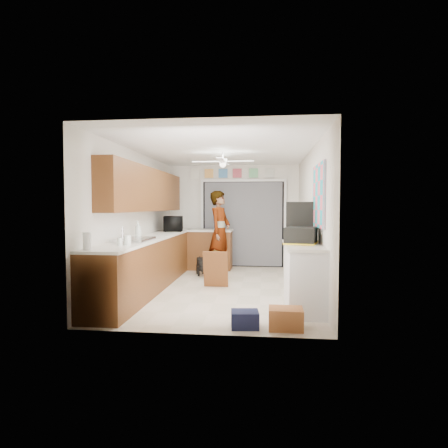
{
  "coord_description": "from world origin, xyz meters",
  "views": [
    {
      "loc": [
        0.78,
        -6.74,
        1.5
      ],
      "look_at": [
        0.0,
        0.4,
        1.15
      ],
      "focal_mm": 30.0,
      "sensor_mm": 36.0,
      "label": 1
    }
  ],
  "objects": [
    {
      "name": "route66_sign",
      "position": [
        -0.95,
        2.47,
        2.3
      ],
      "size": [
        0.22,
        0.02,
        0.26
      ],
      "primitive_type": "cube",
      "color": "silver",
      "rests_on": "wall_back"
    },
    {
      "name": "man",
      "position": [
        -0.22,
        1.55,
        0.92
      ],
      "size": [
        0.62,
        0.77,
        1.84
      ],
      "primitive_type": "imported",
      "rotation": [
        0.0,
        0.0,
        1.26
      ],
      "color": "white",
      "rests_on": "floor"
    },
    {
      "name": "header_frame_1",
      "position": [
        -0.25,
        2.47,
        2.3
      ],
      "size": [
        0.22,
        0.02,
        0.22
      ],
      "primitive_type": "cube",
      "color": "#4986C3",
      "rests_on": "wall_back"
    },
    {
      "name": "dog",
      "position": [
        -0.59,
        1.2,
        0.21
      ],
      "size": [
        0.36,
        0.56,
        0.41
      ],
      "primitive_type": "cube",
      "rotation": [
        0.0,
        0.0,
        0.28
      ],
      "color": "black",
      "rests_on": "floor"
    },
    {
      "name": "back_opening_recess",
      "position": [
        0.25,
        2.47,
        1.05
      ],
      "size": [
        2.0,
        0.06,
        2.1
      ],
      "primitive_type": "cube",
      "color": "black",
      "rests_on": "wall_back"
    },
    {
      "name": "wall_front",
      "position": [
        0.0,
        -2.5,
        1.25
      ],
      "size": [
        3.2,
        0.0,
        3.2
      ],
      "primitive_type": "plane",
      "rotation": [
        -1.57,
        0.0,
        0.0
      ],
      "color": "silver",
      "rests_on": "ground"
    },
    {
      "name": "right_counter_base",
      "position": [
        1.35,
        -1.2,
        0.45
      ],
      "size": [
        0.5,
        1.4,
        0.9
      ],
      "primitive_type": "cube",
      "color": "white",
      "rests_on": "floor"
    },
    {
      "name": "door_trim_left",
      "position": [
        -0.77,
        2.44,
        1.05
      ],
      "size": [
        0.06,
        0.04,
        2.1
      ],
      "primitive_type": "cube",
      "color": "white",
      "rests_on": "wall_back"
    },
    {
      "name": "door_trim_right",
      "position": [
        1.27,
        2.44,
        1.05
      ],
      "size": [
        0.06,
        0.04,
        2.1
      ],
      "primitive_type": "cube",
      "color": "white",
      "rests_on": "wall_back"
    },
    {
      "name": "peninsula_base",
      "position": [
        -0.5,
        2.0,
        0.45
      ],
      "size": [
        1.0,
        0.6,
        0.9
      ],
      "primitive_type": "cube",
      "color": "brown",
      "rests_on": "floor"
    },
    {
      "name": "suitcase_rim",
      "position": [
        1.32,
        -1.1,
        0.95
      ],
      "size": [
        0.56,
        0.66,
        0.02
      ],
      "primitive_type": "cube",
      "rotation": [
        0.0,
        0.0,
        -0.23
      ],
      "color": "yellow",
      "rests_on": "suitcase"
    },
    {
      "name": "abstract_painting",
      "position": [
        1.58,
        -1.0,
        1.65
      ],
      "size": [
        0.03,
        1.15,
        0.95
      ],
      "primitive_type": "cube",
      "color": "#FF5D75",
      "rests_on": "wall_right"
    },
    {
      "name": "cardboard_box",
      "position": [
        1.04,
        -2.2,
        0.13
      ],
      "size": [
        0.42,
        0.31,
        0.26
      ],
      "primitive_type": "cube",
      "rotation": [
        0.0,
        0.0,
        -0.01
      ],
      "color": "#B15E37",
      "rests_on": "floor"
    },
    {
      "name": "left_countertop",
      "position": [
        -1.29,
        0.0,
        0.92
      ],
      "size": [
        0.62,
        4.8,
        0.04
      ],
      "primitive_type": "cube",
      "color": "white",
      "rests_on": "left_base_cabinets"
    },
    {
      "name": "upper_cabinets",
      "position": [
        -1.44,
        0.2,
        1.8
      ],
      "size": [
        0.32,
        4.0,
        0.8
      ],
      "primitive_type": "cube",
      "color": "brown",
      "rests_on": "wall_left"
    },
    {
      "name": "jar_a",
      "position": [
        -1.17,
        -1.59,
        1.01
      ],
      "size": [
        0.1,
        0.1,
        0.14
      ],
      "primitive_type": "cylinder",
      "rotation": [
        0.0,
        0.0,
        0.04
      ],
      "color": "silver",
      "rests_on": "left_countertop"
    },
    {
      "name": "navy_crate",
      "position": [
        0.54,
        -2.2,
        0.1
      ],
      "size": [
        0.36,
        0.31,
        0.21
      ],
      "primitive_type": "cube",
      "rotation": [
        0.0,
        0.0,
        0.1
      ],
      "color": "#151835",
      "rests_on": "floor"
    },
    {
      "name": "paper_towel_roll",
      "position": [
        -1.45,
        -2.25,
        1.05
      ],
      "size": [
        0.14,
        0.14,
        0.23
      ],
      "primitive_type": "cylinder",
      "rotation": [
        0.0,
        0.0,
        -0.4
      ],
      "color": "white",
      "rests_on": "left_countertop"
    },
    {
      "name": "cabinet_door_panel",
      "position": [
        -0.11,
        0.0,
        0.34
      ],
      "size": [
        0.46,
        0.18,
        0.67
      ],
      "primitive_type": "cube",
      "rotation": [
        0.21,
        0.0,
        -0.02
      ],
      "color": "brown",
      "rests_on": "floor"
    },
    {
      "name": "faucet",
      "position": [
        -1.48,
        -1.0,
        1.05
      ],
      "size": [
        0.03,
        0.03,
        0.22
      ],
      "primitive_type": "cylinder",
      "color": "silver",
      "rests_on": "left_countertop"
    },
    {
      "name": "wall_right",
      "position": [
        1.6,
        0.0,
        1.25
      ],
      "size": [
        0.0,
        5.0,
        5.0
      ],
      "primitive_type": "plane",
      "rotation": [
        1.57,
        0.0,
        -1.57
      ],
      "color": "silver",
      "rests_on": "ground"
    },
    {
      "name": "header_frame_0",
      "position": [
        -0.6,
        2.47,
        2.3
      ],
      "size": [
        0.22,
        0.02,
        0.22
      ],
      "primitive_type": "cube",
      "color": "#F6AE52",
      "rests_on": "wall_back"
    },
    {
      "name": "left_base_cabinets",
      "position": [
        -1.3,
        0.0,
        0.45
      ],
      "size": [
        0.6,
        4.8,
        0.9
      ],
      "primitive_type": "cube",
      "color": "brown",
      "rests_on": "floor"
    },
    {
      "name": "jar_b",
      "position": [
        -1.25,
        -1.68,
        1.0
      ],
      "size": [
        0.09,
        0.09,
        0.11
      ],
      "primitive_type": "cylinder",
      "rotation": [
        0.0,
        0.0,
        -0.24
      ],
      "color": "silver",
      "rests_on": "left_countertop"
    },
    {
      "name": "microwave",
      "position": [
        -1.23,
        1.35,
        1.11
      ],
      "size": [
        0.52,
        0.67,
        0.33
      ],
      "primitive_type": "imported",
      "rotation": [
        0.0,
        0.0,
        1.77
      ],
      "color": "black",
      "rests_on": "left_countertop"
    },
    {
      "name": "header_frame_3",
      "position": [
        0.5,
        2.47,
        2.3
      ],
      "size": [
        0.22,
        0.02,
        0.22
      ],
      "primitive_type": "cube",
      "color": "#6FC284",
      "rests_on": "wall_back"
    },
    {
      "name": "wall_left",
      "position": [
        -1.6,
        0.0,
        1.25
      ],
      "size": [
        0.0,
        5.0,
        5.0
      ],
      "primitive_type": "plane",
      "rotation": [
        1.57,
        0.0,
        1.57
      ],
      "color": "silver",
      "rests_on": "ground"
    },
    {
      "name": "header_frame_4",
      "position": [
        0.9,
        2.47,
        2.3
      ],
      "size": [
        0.22,
        0.02,
        0.22
      ],
      "primitive_type": "cube",
      "color": "beige",
      "rests_on": "wall_back"
    },
    {
      "name": "right_counter_top",
      "position": [
        1.34,
        -1.2,
        0.92
      ],
      "size": [
        0.54,
        1.44,
        0.04
      ],
      "primitive_type": "cube",
      "color": "white",
      "rests_on": "right_counter_base"
    },
    {
      "name": "suitcase",
      "position": [
        1.32,
        -1.1,
        1.06
      ],
      "size": [
        0.55,
        0.65,
        0.24
      ],
      "primitive_type": "cube",
      "rotation": [
        0.0,
        0.0,
        -0.23
      ],
      "color": "black",
      "rests_on": "right_counter_top"
    },
    {
      "name": "soap_bottle",
      "position": [
        -1.4,
        -0.48,
        1.09
      ],
      "size": [
        0.14,
        0.14,
        0.3
      ],
      "primitive_type": "imported",
      "rotation": [
        0.0,
        0.0,
        -0.28
      ],
      "color": "silver",
      "rests_on": "left_countertop"
    },
    {
      "name": "wall_back",
      "position": [
        0.0,
        2.5,
        1.25
      ],
      "size": [
        3.2,
        0.0,
        3.2
      ],
      "primitive_type": "plane",
      "rotation": [
        1.57,
        0.0,
        0.0
      ],
      "color": "silver",
      "rests_on": "ground"
    },
    {
      "name": "floor",
      "position": [
        0.0,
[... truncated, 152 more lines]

